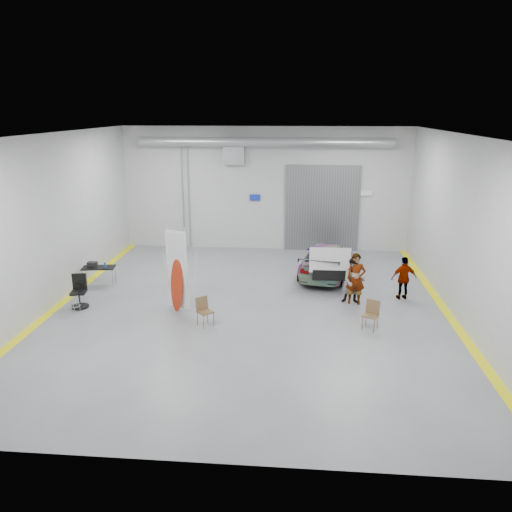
# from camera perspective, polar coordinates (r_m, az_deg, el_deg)

# --- Properties ---
(ground) EXTENTS (16.00, 16.00, 0.00)m
(ground) POSITION_cam_1_polar(r_m,az_deg,el_deg) (17.69, -0.75, -6.08)
(ground) COLOR slate
(ground) RESTS_ON ground
(room_shell) EXTENTS (14.02, 16.18, 6.01)m
(room_shell) POSITION_cam_1_polar(r_m,az_deg,el_deg) (18.72, 0.61, 8.16)
(room_shell) COLOR #AFB2B4
(room_shell) RESTS_ON ground
(sedan_car) EXTENTS (2.74, 4.91, 1.34)m
(sedan_car) POSITION_cam_1_polar(r_m,az_deg,el_deg) (21.28, 8.04, -0.38)
(sedan_car) COLOR silver
(sedan_car) RESTS_ON ground
(person_a) EXTENTS (0.71, 0.49, 1.87)m
(person_a) POSITION_cam_1_polar(r_m,az_deg,el_deg) (18.23, 11.33, -2.58)
(person_a) COLOR #937250
(person_a) RESTS_ON ground
(person_b) EXTENTS (0.88, 0.71, 1.69)m
(person_b) POSITION_cam_1_polar(r_m,az_deg,el_deg) (18.29, 11.12, -2.80)
(person_b) COLOR teal
(person_b) RESTS_ON ground
(person_c) EXTENTS (0.99, 0.54, 1.62)m
(person_c) POSITION_cam_1_polar(r_m,az_deg,el_deg) (19.12, 16.55, -2.44)
(person_c) COLOR #A65537
(person_c) RESTS_ON ground
(surfboard_display) EXTENTS (0.81, 0.46, 3.04)m
(surfboard_display) POSITION_cam_1_polar(r_m,az_deg,el_deg) (17.33, -8.73, -2.42)
(surfboard_display) COLOR white
(surfboard_display) RESTS_ON ground
(folding_chair_near) EXTENTS (0.62, 0.70, 0.94)m
(folding_chair_near) POSITION_cam_1_polar(r_m,az_deg,el_deg) (16.39, -5.79, -6.96)
(folding_chair_near) COLOR brown
(folding_chair_near) RESTS_ON ground
(folding_chair_far) EXTENTS (0.58, 0.62, 0.93)m
(folding_chair_far) POSITION_cam_1_polar(r_m,az_deg,el_deg) (16.45, 12.91, -7.23)
(folding_chair_far) COLOR brown
(folding_chair_far) RESTS_ON ground
(shop_stool) EXTENTS (0.34, 0.34, 0.67)m
(shop_stool) POSITION_cam_1_polar(r_m,az_deg,el_deg) (18.49, -19.98, -5.00)
(shop_stool) COLOR black
(shop_stool) RESTS_ON ground
(work_table) EXTENTS (1.33, 0.80, 1.02)m
(work_table) POSITION_cam_1_polar(r_m,az_deg,el_deg) (20.66, -17.72, -1.20)
(work_table) COLOR #94989C
(work_table) RESTS_ON ground
(office_chair) EXTENTS (0.63, 0.63, 1.17)m
(office_chair) POSITION_cam_1_polar(r_m,az_deg,el_deg) (18.78, -19.51, -4.03)
(office_chair) COLOR black
(office_chair) RESTS_ON ground
(trunk_lid) EXTENTS (1.57, 0.95, 0.04)m
(trunk_lid) POSITION_cam_1_polar(r_m,az_deg,el_deg) (19.11, 8.43, -0.19)
(trunk_lid) COLOR silver
(trunk_lid) RESTS_ON sedan_car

